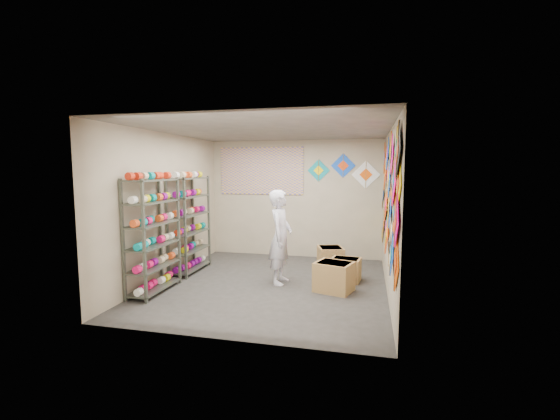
% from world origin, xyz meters
% --- Properties ---
extents(ground, '(4.50, 4.50, 0.00)m').
position_xyz_m(ground, '(0.00, 0.00, 0.00)').
color(ground, '#2C2927').
extents(room_walls, '(4.50, 4.50, 4.50)m').
position_xyz_m(room_walls, '(0.00, 0.00, 1.64)').
color(room_walls, tan).
rests_on(room_walls, ground).
extents(shelf_rack_front, '(0.40, 1.10, 1.90)m').
position_xyz_m(shelf_rack_front, '(-1.78, -0.85, 0.95)').
color(shelf_rack_front, '#4C5147').
rests_on(shelf_rack_front, ground).
extents(shelf_rack_back, '(0.40, 1.10, 1.90)m').
position_xyz_m(shelf_rack_back, '(-1.78, 0.45, 0.95)').
color(shelf_rack_back, '#4C5147').
rests_on(shelf_rack_back, ground).
extents(string_spools, '(0.12, 2.36, 0.12)m').
position_xyz_m(string_spools, '(-1.78, -0.20, 1.05)').
color(string_spools, '#FF1066').
rests_on(string_spools, ground).
extents(kite_wall_display, '(0.06, 4.34, 2.07)m').
position_xyz_m(kite_wall_display, '(1.98, -0.04, 1.62)').
color(kite_wall_display, '#EB5007').
rests_on(kite_wall_display, room_walls).
extents(back_wall_kites, '(1.62, 0.02, 0.79)m').
position_xyz_m(back_wall_kites, '(1.15, 2.24, 2.01)').
color(back_wall_kites, '#0B8591').
rests_on(back_wall_kites, room_walls).
extents(poster, '(2.00, 0.01, 1.10)m').
position_xyz_m(poster, '(-0.80, 2.23, 2.00)').
color(poster, '#5E4BA4').
rests_on(poster, room_walls).
extents(shopkeeper, '(0.64, 0.45, 1.68)m').
position_xyz_m(shopkeeper, '(0.16, 0.10, 0.84)').
color(shopkeeper, silver).
rests_on(shopkeeper, ground).
extents(carton_a, '(0.71, 0.64, 0.49)m').
position_xyz_m(carton_a, '(1.13, -0.13, 0.25)').
color(carton_a, olive).
rests_on(carton_a, ground).
extents(carton_b, '(0.56, 0.48, 0.42)m').
position_xyz_m(carton_b, '(1.29, 0.50, 0.21)').
color(carton_b, olive).
rests_on(carton_b, ground).
extents(carton_c, '(0.61, 0.64, 0.46)m').
position_xyz_m(carton_c, '(0.94, 1.23, 0.23)').
color(carton_c, olive).
rests_on(carton_c, ground).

